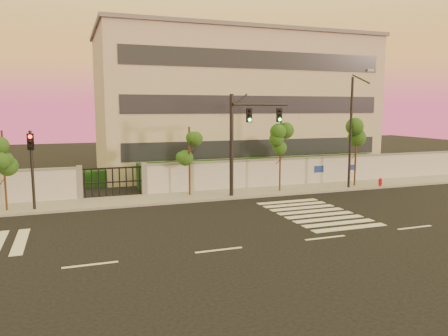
{
  "coord_description": "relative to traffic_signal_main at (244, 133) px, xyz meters",
  "views": [
    {
      "loc": [
        -5.56,
        -16.14,
        5.71
      ],
      "look_at": [
        2.37,
        6.0,
        2.48
      ],
      "focal_mm": 35.0,
      "sensor_mm": 36.0,
      "label": 1
    }
  ],
  "objects": [
    {
      "name": "ground",
      "position": [
        -5.0,
        -9.59,
        -4.17
      ],
      "size": [
        120.0,
        120.0,
        0.0
      ],
      "primitive_type": "plane",
      "color": "black",
      "rests_on": "ground"
    },
    {
      "name": "road_markings",
      "position": [
        -6.58,
        -5.83,
        -4.16
      ],
      "size": [
        57.0,
        7.62,
        0.02
      ],
      "color": "silver",
      "rests_on": "ground"
    },
    {
      "name": "perimeter_wall",
      "position": [
        -4.89,
        2.41,
        -3.1
      ],
      "size": [
        60.0,
        0.36,
        2.2
      ],
      "color": "#B2B4B9",
      "rests_on": "ground"
    },
    {
      "name": "fire_hydrant",
      "position": [
        10.49,
        -0.37,
        -3.79
      ],
      "size": [
        0.3,
        0.28,
        0.75
      ],
      "rotation": [
        0.0,
        0.0,
        -0.23
      ],
      "color": "red",
      "rests_on": "ground"
    },
    {
      "name": "street_tree_e",
      "position": [
        2.85,
        0.44,
        -0.19
      ],
      "size": [
        1.45,
        1.15,
        5.41
      ],
      "color": "#382314",
      "rests_on": "ground"
    },
    {
      "name": "institutional_building",
      "position": [
        4.0,
        12.4,
        1.99
      ],
      "size": [
        24.4,
        12.4,
        12.25
      ],
      "color": "#BEB9A1",
      "rests_on": "ground"
    },
    {
      "name": "street_tree_f",
      "position": [
        8.92,
        0.48,
        -0.48
      ],
      "size": [
        1.63,
        1.3,
        5.01
      ],
      "color": "#382314",
      "rests_on": "ground"
    },
    {
      "name": "street_tree_c",
      "position": [
        -13.88,
        0.39,
        -0.83
      ],
      "size": [
        1.46,
        1.16,
        4.53
      ],
      "color": "#382314",
      "rests_on": "ground"
    },
    {
      "name": "traffic_signal_secondary",
      "position": [
        -12.49,
        0.14,
        -1.31
      ],
      "size": [
        0.35,
        0.34,
        4.51
      ],
      "rotation": [
        0.0,
        0.0,
        -0.11
      ],
      "color": "black",
      "rests_on": "ground"
    },
    {
      "name": "hedge_row",
      "position": [
        -3.83,
        5.15,
        -3.35
      ],
      "size": [
        41.0,
        4.25,
        1.8
      ],
      "color": "#11340F",
      "rests_on": "ground"
    },
    {
      "name": "traffic_signal_main",
      "position": [
        0.0,
        0.0,
        0.0
      ],
      "size": [
        4.17,
        0.61,
        6.6
      ],
      "rotation": [
        0.0,
        0.0,
        0.11
      ],
      "color": "black",
      "rests_on": "ground"
    },
    {
      "name": "sidewalk",
      "position": [
        -5.0,
        0.91,
        -4.09
      ],
      "size": [
        60.0,
        3.0,
        0.15
      ],
      "primitive_type": "cube",
      "color": "gray",
      "rests_on": "ground"
    },
    {
      "name": "street_tree_d",
      "position": [
        -3.28,
        1.12,
        -0.82
      ],
      "size": [
        1.51,
        1.2,
        4.55
      ],
      "color": "#382314",
      "rests_on": "ground"
    },
    {
      "name": "streetlight_east",
      "position": [
        8.02,
        -0.22,
        0.27
      ],
      "size": [
        0.49,
        1.97,
        8.21
      ],
      "color": "black",
      "rests_on": "ground"
    }
  ]
}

